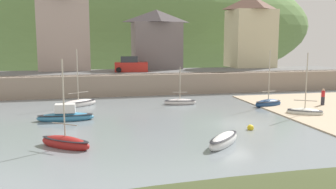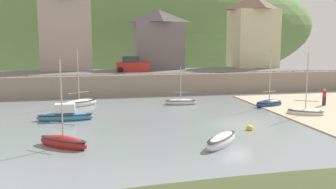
% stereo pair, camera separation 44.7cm
% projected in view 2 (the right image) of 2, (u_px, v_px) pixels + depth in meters
% --- Properties ---
extents(ground, '(48.00, 41.00, 0.61)m').
position_uv_depth(ground, '(329.00, 160.00, 19.70)').
color(ground, gray).
extents(quay_seawall, '(48.00, 9.40, 2.40)m').
position_uv_depth(quay_seawall, '(181.00, 82.00, 45.46)').
color(quay_seawall, gray).
rests_on(quay_seawall, ground).
extents(hillside_backdrop, '(80.00, 44.00, 26.57)m').
position_uv_depth(hillside_backdrop, '(135.00, 26.00, 80.60)').
color(hillside_backdrop, '#5E8246').
rests_on(hillside_backdrop, ground).
extents(waterfront_building_left, '(6.81, 4.74, 12.01)m').
position_uv_depth(waterfront_building_left, '(66.00, 23.00, 49.11)').
color(waterfront_building_left, '#AA968A').
rests_on(waterfront_building_left, ground).
extents(waterfront_building_centre, '(6.80, 5.06, 8.09)m').
position_uv_depth(waterfront_building_centre, '(158.00, 39.00, 51.87)').
color(waterfront_building_centre, slate).
rests_on(waterfront_building_centre, ground).
extents(waterfront_building_right, '(6.41, 5.75, 10.39)m').
position_uv_depth(waterfront_building_right, '(253.00, 31.00, 54.51)').
color(waterfront_building_right, beige).
rests_on(waterfront_building_right, ground).
extents(dinghy_open_wooden, '(3.26, 3.38, 0.96)m').
position_uv_depth(dinghy_open_wooden, '(221.00, 141.00, 22.95)').
color(dinghy_open_wooden, white).
rests_on(dinghy_open_wooden, ground).
extents(sailboat_far_left, '(3.33, 1.46, 3.94)m').
position_uv_depth(sailboat_far_left, '(181.00, 102.00, 37.39)').
color(sailboat_far_left, silver).
rests_on(sailboat_far_left, ground).
extents(rowboat_small_beached, '(3.17, 1.75, 5.66)m').
position_uv_depth(rowboat_small_beached, '(269.00, 103.00, 36.18)').
color(rowboat_small_beached, navy).
rests_on(rowboat_small_beached, ground).
extents(motorboat_with_cabin, '(3.40, 2.99, 5.52)m').
position_uv_depth(motorboat_with_cabin, '(63.00, 142.00, 22.60)').
color(motorboat_with_cabin, '#A5201D').
rests_on(motorboat_with_cabin, ground).
extents(sailboat_tall_mast, '(3.26, 2.69, 5.53)m').
position_uv_depth(sailboat_tall_mast, '(305.00, 112.00, 32.07)').
color(sailboat_tall_mast, silver).
rests_on(sailboat_tall_mast, ground).
extents(sailboat_blue_trim, '(4.53, 1.40, 1.53)m').
position_uv_depth(sailboat_blue_trim, '(65.00, 116.00, 30.14)').
color(sailboat_blue_trim, teal).
rests_on(sailboat_blue_trim, ground).
extents(fishing_boat_green, '(3.96, 3.25, 5.71)m').
position_uv_depth(fishing_boat_green, '(79.00, 103.00, 36.45)').
color(fishing_boat_green, silver).
rests_on(fishing_boat_green, ground).
extents(parked_car_near_slipway, '(4.27, 2.15, 1.95)m').
position_uv_depth(parked_car_near_slipway, '(132.00, 65.00, 47.17)').
color(parked_car_near_slipway, red).
rests_on(parked_car_near_slipway, ground).
extents(person_on_slipway, '(0.34, 0.34, 1.62)m').
position_uv_depth(person_on_slipway, '(324.00, 96.00, 36.20)').
color(person_on_slipway, '#282833').
rests_on(person_on_slipway, ground).
extents(mooring_buoy, '(0.47, 0.47, 0.47)m').
position_uv_depth(mooring_buoy, '(250.00, 128.00, 26.85)').
color(mooring_buoy, yellow).
rests_on(mooring_buoy, ground).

